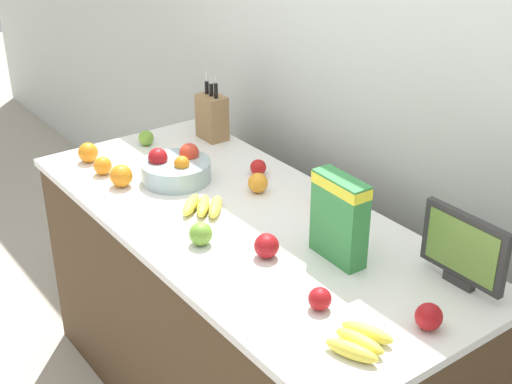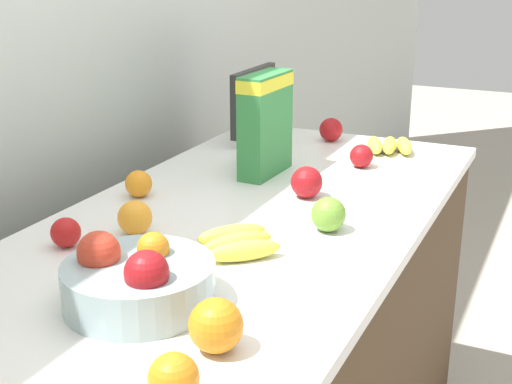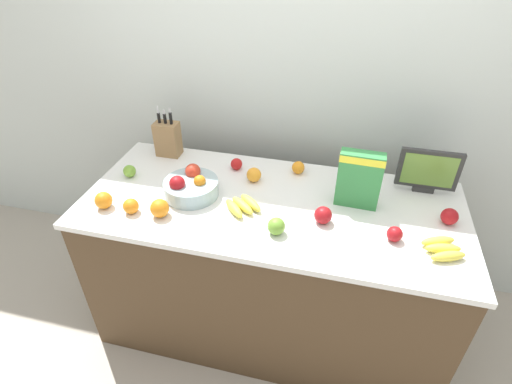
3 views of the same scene
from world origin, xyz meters
The scene contains 15 objects.
wall_back centered at (0.00, 0.63, 1.30)m, with size 9.00×0.06×2.60m.
small_monitor centered at (0.74, 0.28, 1.05)m, with size 0.30×0.03×0.24m.
cereal_box centered at (0.41, 0.09, 1.08)m, with size 0.21×0.08×0.29m.
fruit_bowl centered at (-0.41, -0.03, 0.97)m, with size 0.28×0.28×0.13m.
banana_bunch_left centered at (-0.13, -0.09, 0.95)m, with size 0.21×0.20×0.04m.
banana_bunch_right centered at (0.78, -0.17, 0.95)m, with size 0.19×0.18×0.04m.
apple_leftmost centered at (-0.26, 0.26, 0.96)m, with size 0.07×0.07×0.07m, color red.
apple_front centered at (0.58, -0.14, 0.96)m, with size 0.07×0.07×0.07m, color #A31419.
apple_by_knife_block centered at (0.26, -0.09, 0.97)m, with size 0.08×0.08×0.08m, color #A31419.
apple_rightmost centered at (0.07, -0.22, 0.96)m, with size 0.08×0.08×0.08m, color #6B9E33.
apple_near_bananas centered at (0.83, 0.04, 0.96)m, with size 0.08×0.08×0.08m, color #A31419.
orange_front_right centered at (-0.64, -0.24, 0.96)m, with size 0.08×0.08×0.08m, color orange.
orange_front_left centered at (0.09, 0.30, 0.96)m, with size 0.07×0.07×0.07m, color orange.
orange_by_cereal centered at (-0.13, 0.17, 0.96)m, with size 0.08×0.08×0.08m, color orange.
orange_mid_right centered at (-0.49, -0.23, 0.97)m, with size 0.09×0.09×0.09m, color orange.
Camera 2 is at (-1.37, -0.72, 1.54)m, focal length 50.00 mm.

